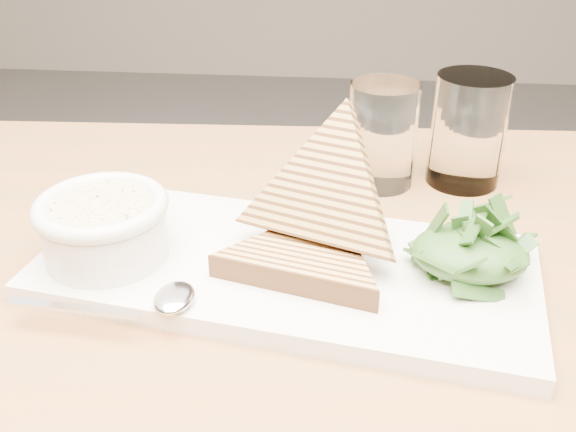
# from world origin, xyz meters

# --- Properties ---
(table_top) EXTENTS (1.17, 0.81, 0.04)m
(table_top) POSITION_xyz_m (-0.08, -0.01, 0.74)
(table_top) COLOR brown
(table_top) RESTS_ON ground
(platter) EXTENTS (0.45, 0.26, 0.02)m
(platter) POSITION_xyz_m (-0.08, 0.01, 0.77)
(platter) COLOR white
(platter) RESTS_ON table_top
(soup_bowl) EXTENTS (0.11, 0.11, 0.04)m
(soup_bowl) POSITION_xyz_m (-0.24, 0.01, 0.80)
(soup_bowl) COLOR white
(soup_bowl) RESTS_ON platter
(soup) EXTENTS (0.09, 0.09, 0.01)m
(soup) POSITION_xyz_m (-0.24, 0.01, 0.83)
(soup) COLOR beige
(soup) RESTS_ON soup_bowl
(bowl_rim) EXTENTS (0.11, 0.11, 0.01)m
(bowl_rim) POSITION_xyz_m (-0.24, 0.01, 0.83)
(bowl_rim) COLOR white
(bowl_rim) RESTS_ON soup_bowl
(sandwich_flat) EXTENTS (0.20, 0.20, 0.02)m
(sandwich_flat) POSITION_xyz_m (-0.06, 0.00, 0.79)
(sandwich_flat) COLOR tan
(sandwich_flat) RESTS_ON platter
(sandwich_lean) EXTENTS (0.22, 0.22, 0.19)m
(sandwich_lean) POSITION_xyz_m (-0.05, 0.04, 0.83)
(sandwich_lean) COLOR tan
(sandwich_lean) RESTS_ON sandwich_flat
(salad_base) EXTENTS (0.10, 0.08, 0.04)m
(salad_base) POSITION_xyz_m (0.07, 0.01, 0.80)
(salad_base) COLOR #183E15
(salad_base) RESTS_ON platter
(arugula_pile) EXTENTS (0.11, 0.10, 0.05)m
(arugula_pile) POSITION_xyz_m (0.07, 0.01, 0.81)
(arugula_pile) COLOR #3A5F24
(arugula_pile) RESTS_ON platter
(spoon_bowl) EXTENTS (0.04, 0.05, 0.01)m
(spoon_bowl) POSITION_xyz_m (-0.16, -0.06, 0.78)
(spoon_bowl) COLOR silver
(spoon_bowl) RESTS_ON platter
(spoon_handle) EXTENTS (0.11, 0.02, 0.00)m
(spoon_handle) POSITION_xyz_m (-0.24, -0.07, 0.78)
(spoon_handle) COLOR silver
(spoon_handle) RESTS_ON platter
(glass_near) EXTENTS (0.08, 0.08, 0.11)m
(glass_near) POSITION_xyz_m (0.01, 0.21, 0.82)
(glass_near) COLOR white
(glass_near) RESTS_ON table_top
(glass_far) EXTENTS (0.08, 0.08, 0.12)m
(glass_far) POSITION_xyz_m (0.10, 0.22, 0.82)
(glass_far) COLOR white
(glass_far) RESTS_ON table_top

